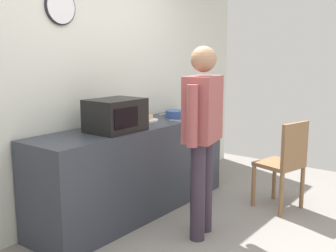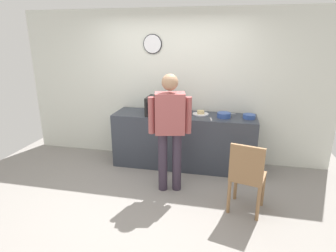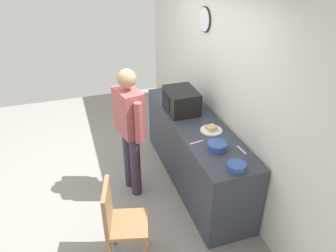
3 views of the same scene
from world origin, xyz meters
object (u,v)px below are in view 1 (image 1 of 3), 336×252
Objects in this scene: cereal_bowl at (193,110)px; fork_utensil at (164,114)px; spoon_utensil at (177,121)px; sandwich_plate at (146,119)px; person_standing at (203,128)px; salad_bowl at (175,114)px; wooden_chair at (285,161)px; microwave at (116,115)px.

cereal_bowl is 0.36m from fork_utensil.
fork_utensil and spoon_utensil have the same top height.
cereal_bowl reaches higher than spoon_utensil.
person_standing is at bearing -109.53° from sandwich_plate.
salad_bowl is 0.23× the size of wooden_chair.
salad_bowl is at bearing 49.06° from person_standing.
sandwich_plate is 0.78m from cereal_bowl.
spoon_utensil is at bearing 117.38° from wooden_chair.
person_standing is (-0.52, -0.66, 0.07)m from spoon_utensil.
person_standing is at bearing -69.40° from microwave.
cereal_bowl is 1.14× the size of fork_utensil.
fork_utensil is at bearing 16.07° from sandwich_plate.
cereal_bowl reaches higher than fork_utensil.
fork_utensil is at bearing 52.65° from person_standing.
spoon_utensil is (-0.29, -0.41, 0.00)m from fork_utensil.
spoon_utensil is at bearing -125.73° from fork_utensil.
microwave is 0.83m from spoon_utensil.
microwave reaches higher than salad_bowl.
microwave reaches higher than spoon_utensil.
salad_bowl reaches higher than wooden_chair.
sandwich_plate is 0.98m from person_standing.
cereal_bowl is 1.14× the size of spoon_utensil.
person_standing is (-0.33, -0.92, 0.06)m from sandwich_plate.
salad_bowl is 0.13× the size of person_standing.
sandwich_plate is 1.56× the size of spoon_utensil.
wooden_chair is (0.23, -1.42, -0.39)m from fork_utensil.
wooden_chair reaches higher than spoon_utensil.
sandwich_plate is at bearing 164.31° from salad_bowl.
cereal_bowl is at bearing 17.87° from spoon_utensil.
microwave is 0.30× the size of person_standing.
spoon_utensil is at bearing -54.78° from sandwich_plate.
sandwich_plate is at bearing 125.22° from spoon_utensil.
sandwich_plate is at bearing 70.47° from person_standing.
fork_utensil is at bearing 142.48° from cereal_bowl.
cereal_bowl is 1.39m from person_standing.
person_standing is (-0.71, -0.82, 0.04)m from salad_bowl.
salad_bowl is 0.27m from fork_utensil.
person_standing reaches higher than fork_utensil.
sandwich_plate reaches higher than spoon_utensil.
fork_utensil is at bearing 67.31° from salad_bowl.
cereal_bowl is 0.61m from spoon_utensil.
fork_utensil is at bearing 99.16° from wooden_chair.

